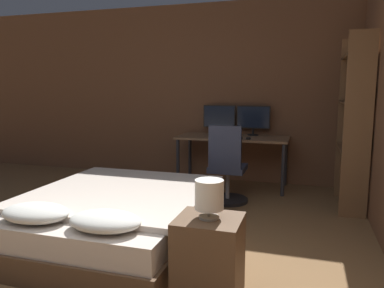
% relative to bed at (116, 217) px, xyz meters
% --- Properties ---
extents(wall_back, '(12.00, 0.06, 2.70)m').
position_rel_bed_xyz_m(wall_back, '(0.61, 2.68, 1.11)').
color(wall_back, brown).
rests_on(wall_back, ground_plane).
extents(bed, '(1.62, 1.95, 0.55)m').
position_rel_bed_xyz_m(bed, '(0.00, 0.00, 0.00)').
color(bed, brown).
rests_on(bed, ground_plane).
extents(nightstand, '(0.44, 0.40, 0.57)m').
position_rel_bed_xyz_m(nightstand, '(1.07, -0.66, 0.05)').
color(nightstand, brown).
rests_on(nightstand, ground_plane).
extents(bedside_lamp, '(0.19, 0.19, 0.26)m').
position_rel_bed_xyz_m(bedside_lamp, '(1.07, -0.66, 0.49)').
color(bedside_lamp, gray).
rests_on(bedside_lamp, nightstand).
extents(desk, '(1.58, 0.68, 0.74)m').
position_rel_bed_xyz_m(desk, '(0.66, 2.28, 0.42)').
color(desk, '#846042').
rests_on(desk, ground_plane).
extents(monitor_left, '(0.49, 0.16, 0.44)m').
position_rel_bed_xyz_m(monitor_left, '(0.40, 2.51, 0.75)').
color(monitor_left, black).
rests_on(monitor_left, desk).
extents(monitor_right, '(0.49, 0.16, 0.44)m').
position_rel_bed_xyz_m(monitor_right, '(0.91, 2.51, 0.75)').
color(monitor_right, black).
rests_on(monitor_right, desk).
extents(keyboard, '(0.34, 0.13, 0.02)m').
position_rel_bed_xyz_m(keyboard, '(0.66, 2.04, 0.51)').
color(keyboard, black).
rests_on(keyboard, desk).
extents(computer_mouse, '(0.07, 0.05, 0.04)m').
position_rel_bed_xyz_m(computer_mouse, '(0.92, 2.04, 0.52)').
color(computer_mouse, black).
rests_on(computer_mouse, desk).
extents(office_chair, '(0.52, 0.52, 0.99)m').
position_rel_bed_xyz_m(office_chair, '(0.74, 1.48, 0.15)').
color(office_chair, black).
rests_on(office_chair, ground_plane).
extents(bookshelf, '(0.29, 0.87, 2.04)m').
position_rel_bed_xyz_m(bookshelf, '(2.20, 1.68, 0.86)').
color(bookshelf, brown).
rests_on(bookshelf, ground_plane).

